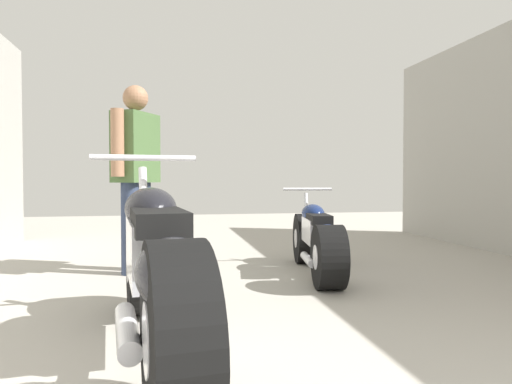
{
  "coord_description": "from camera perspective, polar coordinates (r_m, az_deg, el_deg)",
  "views": [
    {
      "loc": [
        -0.91,
        -0.14,
        0.9
      ],
      "look_at": [
        -0.22,
        3.51,
        0.79
      ],
      "focal_mm": 32.84,
      "sensor_mm": 36.0,
      "label": 1
    }
  ],
  "objects": [
    {
      "name": "ground_plane",
      "position": [
        3.75,
        3.81,
        -12.21
      ],
      "size": [
        16.25,
        16.25,
        0.0
      ],
      "primitive_type": "plane",
      "color": "#A8A399"
    },
    {
      "name": "motorcycle_maroon_cruiser",
      "position": [
        2.41,
        -12.14,
        -9.26
      ],
      "size": [
        0.67,
        2.26,
        1.05
      ],
      "color": "black",
      "rests_on": "ground_plane"
    },
    {
      "name": "motorcycle_black_naked",
      "position": [
        4.41,
        7.39,
        -5.85
      ],
      "size": [
        0.56,
        1.73,
        0.8
      ],
      "color": "black",
      "rests_on": "ground_plane"
    },
    {
      "name": "mechanic_in_blue",
      "position": [
        4.6,
        -14.41,
        2.97
      ],
      "size": [
        0.45,
        0.68,
        1.78
      ],
      "color": "#2D3851",
      "rests_on": "ground_plane"
    }
  ]
}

